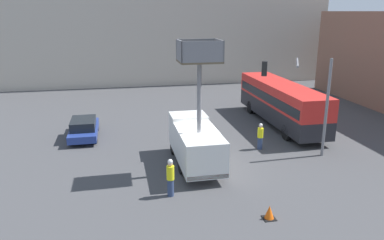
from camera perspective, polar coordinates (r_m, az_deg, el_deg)
ground_plane at (r=22.11m, az=1.45°, el=-7.03°), size 120.00×120.00×0.00m
building_backdrop_far at (r=49.88m, az=-6.49°, el=16.13°), size 44.00×10.00×17.44m
utility_truck at (r=21.64m, az=0.51°, el=-2.99°), size 2.22×6.15×7.33m
city_bus at (r=30.42m, az=13.37°, el=2.89°), size 2.56×11.78×3.29m
traffic_light_pole at (r=23.83m, az=16.71°, el=4.48°), size 3.75×3.51×6.09m
road_worker_near_truck at (r=18.39m, az=-3.31°, el=-8.74°), size 0.38×0.38×1.93m
road_worker_directing at (r=24.85m, az=10.36°, el=-2.46°), size 0.38×0.38×1.77m
traffic_cone_near_truck at (r=17.14m, az=11.70°, el=-13.65°), size 0.55×0.55×0.63m
parked_car_curbside at (r=27.79m, az=-16.16°, el=-1.18°), size 1.90×4.66×1.41m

